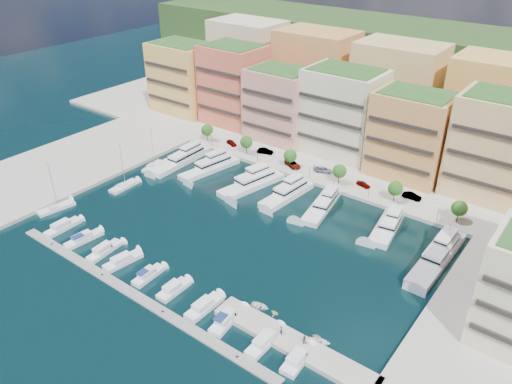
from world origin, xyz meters
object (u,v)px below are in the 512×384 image
cruiser_2 (104,251)px  car_2 (293,164)px  cruiser_9 (297,360)px  tree_1 (246,142)px  lamppost_3 (369,188)px  tender_2 (319,342)px  car_4 (363,184)px  car_5 (412,196)px  cruiser_6 (204,307)px  yacht_0 (183,158)px  person_0 (281,330)px  lamppost_0 (212,138)px  tender_1 (275,313)px  car_3 (323,170)px  cruiser_1 (84,239)px  cruiser_5 (173,290)px  cruiser_8 (265,341)px  tree_5 (459,208)px  lamppost_2 (310,169)px  tender_0 (260,306)px  cruiser_7 (227,320)px  car_1 (265,151)px  cruiser_4 (148,275)px  cruiser_0 (63,227)px  sailboat_1 (124,187)px  yacht_2 (253,182)px  car_0 (232,143)px  yacht_6 (439,254)px  cruiser_3 (123,261)px  yacht_3 (288,192)px  yacht_1 (211,167)px  tree_2 (290,156)px  lamppost_1 (258,152)px  lamppost_4 (439,210)px  tree_4 (395,189)px  tree_3 (340,171)px  yacht_4 (323,205)px  sailboat_0 (56,208)px  person_1 (304,339)px

cruiser_2 → car_2: 60.08m
cruiser_9 → tree_1: bearing=134.2°
lamppost_3 → tender_2: (15.31, -50.12, -3.40)m
car_4 → car_5: car_5 is taller
cruiser_9 → cruiser_6: bearing=-180.0°
yacht_0 → person_0: size_ratio=12.49×
tree_1 → lamppost_0: 12.25m
tree_1 → person_0: (51.34, -55.34, -2.85)m
tender_1 → car_3: (-21.84, 54.39, 1.32)m
yacht_0 → cruiser_1: bearing=-75.9°
cruiser_5 → cruiser_8: 22.51m
tree_5 → tender_2: tree_5 is taller
lamppost_2 → tender_0: 53.00m
cruiser_7 → car_1: bearing=120.7°
cruiser_4 → car_4: 63.28m
car_1 → tree_5: bearing=-110.3°
cruiser_0 → sailboat_1: size_ratio=0.69×
yacht_2 → car_0: 26.44m
car_0 → tree_5: bearing=-71.2°
cruiser_0 → tender_0: cruiser_0 is taller
cruiser_9 → car_0: (-64.27, 60.30, 1.19)m
yacht_6 → cruiser_7: size_ratio=2.78×
lamppost_0 → cruiser_6: lamppost_0 is taller
lamppost_2 → yacht_0: 38.69m
cruiser_1 → cruiser_3: 13.63m
yacht_3 → car_3: yacht_3 is taller
yacht_1 → cruiser_7: 62.13m
cruiser_4 → tender_0: cruiser_4 is taller
tree_2 → yacht_3: (8.09, -12.72, -3.53)m
lamppost_1 → lamppost_4: (54.00, 0.00, 0.00)m
tree_5 → yacht_0: size_ratio=0.25×
tree_2 → lamppost_3: bearing=-5.1°
lamppost_1 → cruiser_3: size_ratio=0.47×
tree_4 → cruiser_2: 71.91m
tree_3 → tender_1: (14.99, -51.14, -4.30)m
lamppost_4 → car_0: lamppost_4 is taller
tree_4 → sailboat_1: 71.99m
yacht_2 → yacht_4: size_ratio=1.14×
tree_5 → sailboat_0: bearing=-147.0°
tree_3 → sailboat_0: size_ratio=0.43×
cruiser_8 → car_3: car_3 is taller
cruiser_9 → car_5: 62.38m
lamppost_1 → person_1: 72.20m
lamppost_0 → car_3: size_ratio=0.80×
lamppost_4 → car_5: bearing=144.4°
sailboat_0 → car_1: 61.93m
tree_5 → lamppost_0: 76.04m
tree_3 → car_4: bearing=22.3°
lamppost_4 → cruiser_6: (-24.48, -55.79, -3.28)m
lamppost_1 → lamppost_2: 18.00m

